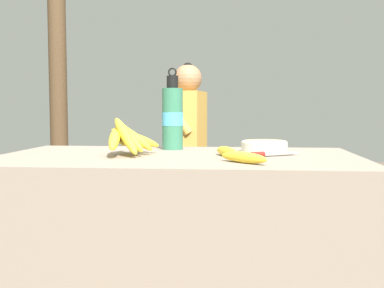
{
  "coord_description": "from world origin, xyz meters",
  "views": [
    {
      "loc": [
        0.23,
        -1.81,
        0.87
      ],
      "look_at": [
        0.05,
        0.05,
        0.72
      ],
      "focal_mm": 45.0,
      "sensor_mm": 36.0,
      "label": 1
    }
  ],
  "objects_px": {
    "loose_banana_front": "(244,157)",
    "banana_bunch_green": "(289,159)",
    "loose_banana_side": "(227,152)",
    "wooden_bench": "(230,179)",
    "banana_bunch_ripe": "(126,137)",
    "knife": "(267,154)",
    "support_post_near": "(58,63)",
    "serving_bowl": "(264,146)",
    "water_bottle": "(172,117)",
    "seated_vendor": "(181,135)"
  },
  "relations": [
    {
      "from": "loose_banana_front",
      "to": "support_post_near",
      "type": "bearing_deg",
      "value": 125.07
    },
    {
      "from": "water_bottle",
      "to": "wooden_bench",
      "type": "distance_m",
      "value": 1.3
    },
    {
      "from": "serving_bowl",
      "to": "support_post_near",
      "type": "xyz_separation_m",
      "value": [
        -1.47,
        1.58,
        0.49
      ]
    },
    {
      "from": "support_post_near",
      "to": "wooden_bench",
      "type": "bearing_deg",
      "value": -12.12
    },
    {
      "from": "wooden_bench",
      "to": "support_post_near",
      "type": "xyz_separation_m",
      "value": [
        -1.31,
        0.28,
        0.82
      ]
    },
    {
      "from": "knife",
      "to": "loose_banana_front",
      "type": "bearing_deg",
      "value": -145.18
    },
    {
      "from": "seated_vendor",
      "to": "banana_bunch_green",
      "type": "distance_m",
      "value": 0.75
    },
    {
      "from": "banana_bunch_green",
      "to": "serving_bowl",
      "type": "bearing_deg",
      "value": -100.23
    },
    {
      "from": "water_bottle",
      "to": "wooden_bench",
      "type": "bearing_deg",
      "value": 79.27
    },
    {
      "from": "loose_banana_front",
      "to": "water_bottle",
      "type": "bearing_deg",
      "value": 121.7
    },
    {
      "from": "serving_bowl",
      "to": "banana_bunch_green",
      "type": "bearing_deg",
      "value": 79.77
    },
    {
      "from": "banana_bunch_ripe",
      "to": "wooden_bench",
      "type": "relative_size",
      "value": 0.26
    },
    {
      "from": "banana_bunch_ripe",
      "to": "knife",
      "type": "distance_m",
      "value": 0.54
    },
    {
      "from": "serving_bowl",
      "to": "banana_bunch_green",
      "type": "xyz_separation_m",
      "value": [
        0.24,
        1.31,
        -0.19
      ]
    },
    {
      "from": "wooden_bench",
      "to": "banana_bunch_green",
      "type": "relative_size",
      "value": 4.33
    },
    {
      "from": "banana_bunch_ripe",
      "to": "support_post_near",
      "type": "distance_m",
      "value": 2.03
    },
    {
      "from": "knife",
      "to": "wooden_bench",
      "type": "xyz_separation_m",
      "value": [
        -0.17,
        1.47,
        -0.32
      ]
    },
    {
      "from": "banana_bunch_ripe",
      "to": "seated_vendor",
      "type": "bearing_deg",
      "value": 88.5
    },
    {
      "from": "loose_banana_front",
      "to": "support_post_near",
      "type": "height_order",
      "value": "support_post_near"
    },
    {
      "from": "loose_banana_front",
      "to": "banana_bunch_green",
      "type": "relative_size",
      "value": 0.57
    },
    {
      "from": "loose_banana_side",
      "to": "wooden_bench",
      "type": "relative_size",
      "value": 0.14
    },
    {
      "from": "support_post_near",
      "to": "serving_bowl",
      "type": "bearing_deg",
      "value": -47.11
    },
    {
      "from": "water_bottle",
      "to": "support_post_near",
      "type": "xyz_separation_m",
      "value": [
        -1.08,
        1.48,
        0.37
      ]
    },
    {
      "from": "serving_bowl",
      "to": "wooden_bench",
      "type": "relative_size",
      "value": 0.14
    },
    {
      "from": "banana_bunch_ripe",
      "to": "seated_vendor",
      "type": "height_order",
      "value": "seated_vendor"
    },
    {
      "from": "loose_banana_side",
      "to": "support_post_near",
      "type": "distance_m",
      "value": 2.26
    },
    {
      "from": "banana_bunch_ripe",
      "to": "loose_banana_side",
      "type": "height_order",
      "value": "banana_bunch_ripe"
    },
    {
      "from": "wooden_bench",
      "to": "seated_vendor",
      "type": "relative_size",
      "value": 1.12
    },
    {
      "from": "banana_bunch_ripe",
      "to": "knife",
      "type": "xyz_separation_m",
      "value": [
        0.53,
        0.0,
        -0.06
      ]
    },
    {
      "from": "loose_banana_side",
      "to": "support_post_near",
      "type": "height_order",
      "value": "support_post_near"
    },
    {
      "from": "banana_bunch_green",
      "to": "water_bottle",
      "type": "bearing_deg",
      "value": -117.5
    },
    {
      "from": "banana_bunch_green",
      "to": "support_post_near",
      "type": "bearing_deg",
      "value": 170.9
    },
    {
      "from": "loose_banana_side",
      "to": "water_bottle",
      "type": "bearing_deg",
      "value": 130.41
    },
    {
      "from": "serving_bowl",
      "to": "banana_bunch_ripe",
      "type": "bearing_deg",
      "value": -162.69
    },
    {
      "from": "loose_banana_side",
      "to": "knife",
      "type": "bearing_deg",
      "value": 6.34
    },
    {
      "from": "loose_banana_side",
      "to": "seated_vendor",
      "type": "relative_size",
      "value": 0.15
    },
    {
      "from": "water_bottle",
      "to": "wooden_bench",
      "type": "relative_size",
      "value": 0.27
    },
    {
      "from": "support_post_near",
      "to": "loose_banana_front",
      "type": "bearing_deg",
      "value": -54.93
    },
    {
      "from": "loose_banana_side",
      "to": "support_post_near",
      "type": "xyz_separation_m",
      "value": [
        -1.32,
        1.76,
        0.5
      ]
    },
    {
      "from": "banana_bunch_ripe",
      "to": "wooden_bench",
      "type": "distance_m",
      "value": 1.56
    },
    {
      "from": "loose_banana_front",
      "to": "wooden_bench",
      "type": "xyz_separation_m",
      "value": [
        -0.08,
        1.69,
        -0.33
      ]
    },
    {
      "from": "serving_bowl",
      "to": "wooden_bench",
      "type": "xyz_separation_m",
      "value": [
        -0.16,
        1.3,
        -0.34
      ]
    },
    {
      "from": "water_bottle",
      "to": "loose_banana_front",
      "type": "relative_size",
      "value": 2.07
    },
    {
      "from": "banana_bunch_ripe",
      "to": "knife",
      "type": "bearing_deg",
      "value": 0.21
    },
    {
      "from": "wooden_bench",
      "to": "support_post_near",
      "type": "relative_size",
      "value": 0.54
    },
    {
      "from": "wooden_bench",
      "to": "support_post_near",
      "type": "distance_m",
      "value": 1.57
    },
    {
      "from": "serving_bowl",
      "to": "loose_banana_side",
      "type": "distance_m",
      "value": 0.23
    },
    {
      "from": "loose_banana_side",
      "to": "wooden_bench",
      "type": "bearing_deg",
      "value": 90.61
    },
    {
      "from": "wooden_bench",
      "to": "banana_bunch_green",
      "type": "xyz_separation_m",
      "value": [
        0.4,
        0.01,
        0.15
      ]
    },
    {
      "from": "serving_bowl",
      "to": "seated_vendor",
      "type": "height_order",
      "value": "seated_vendor"
    }
  ]
}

